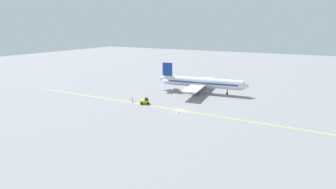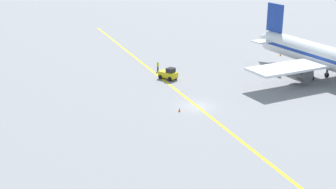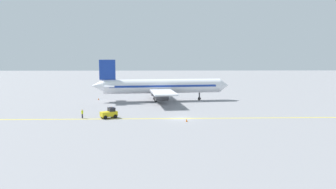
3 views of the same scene
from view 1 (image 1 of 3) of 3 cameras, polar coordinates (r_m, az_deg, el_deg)
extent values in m
plane|color=gray|center=(77.92, 2.79, -3.49)|extent=(400.00, 400.00, 0.00)
cube|color=yellow|center=(77.92, 2.79, -3.48)|extent=(2.20, 119.99, 0.01)
cylinder|color=white|center=(99.52, 7.39, 2.61)|extent=(7.28, 30.21, 3.60)
cone|color=white|center=(96.92, 16.70, 1.80)|extent=(3.69, 2.80, 3.42)
cone|color=white|center=(104.66, -1.39, 3.48)|extent=(3.41, 3.35, 3.06)
cube|color=#193899|center=(99.49, 7.39, 2.70)|extent=(6.95, 27.24, 0.50)
cube|color=white|center=(99.92, 6.82, 2.26)|extent=(28.43, 8.62, 0.36)
cylinder|color=#4C4C51|center=(104.91, 7.51, 2.12)|extent=(2.58, 3.45, 2.20)
cylinder|color=#4C4C51|center=(95.48, 6.02, 0.94)|extent=(2.58, 3.45, 2.20)
cube|color=#193899|center=(103.03, -0.12, 5.56)|extent=(0.85, 4.01, 5.00)
cube|color=white|center=(103.52, 0.14, 3.41)|extent=(9.23, 3.49, 0.24)
cylinder|color=#4C4C51|center=(98.19, 12.77, 0.78)|extent=(0.36, 0.36, 2.00)
cylinder|color=black|center=(98.42, 12.74, 0.21)|extent=(0.38, 0.83, 0.80)
cylinder|color=#4C4C51|center=(102.04, 6.48, 1.55)|extent=(0.36, 0.36, 2.00)
cylinder|color=black|center=(102.26, 6.47, 1.01)|extent=(0.38, 0.83, 0.80)
cylinder|color=#4C4C51|center=(99.03, 5.99, 1.17)|extent=(0.36, 0.36, 2.00)
cylinder|color=black|center=(99.26, 5.98, 0.61)|extent=(0.38, 0.83, 0.80)
cube|color=gold|center=(84.57, -5.09, -1.52)|extent=(2.86, 3.34, 0.90)
cube|color=black|center=(84.34, -4.73, -0.99)|extent=(1.66, 1.61, 0.70)
sphere|color=orange|center=(84.22, -4.73, -0.71)|extent=(0.16, 0.16, 0.16)
cylinder|color=black|center=(85.38, -4.41, -1.66)|extent=(0.58, 0.73, 0.70)
cylinder|color=black|center=(83.94, -4.43, -1.95)|extent=(0.58, 0.73, 0.70)
cylinder|color=black|center=(85.45, -5.72, -1.68)|extent=(0.58, 0.73, 0.70)
cylinder|color=black|center=(84.02, -5.76, -1.96)|extent=(0.58, 0.73, 0.70)
cylinder|color=#23232D|center=(87.46, -7.78, -1.32)|extent=(0.16, 0.16, 0.85)
cylinder|color=#23232D|center=(87.27, -7.77, -1.35)|extent=(0.16, 0.16, 0.85)
cube|color=#CCD819|center=(87.17, -7.79, -0.88)|extent=(0.42, 0.40, 0.60)
cylinder|color=#CCD819|center=(87.40, -7.80, -0.83)|extent=(0.10, 0.10, 0.55)
cylinder|color=#CCD819|center=(86.94, -7.78, -0.92)|extent=(0.10, 0.10, 0.55)
sphere|color=tan|center=(87.06, -7.80, -0.61)|extent=(0.22, 0.22, 0.22)
cone|color=orange|center=(74.85, 2.49, -4.02)|extent=(0.32, 0.32, 0.55)
cone|color=orange|center=(109.31, -0.57, 1.90)|extent=(0.32, 0.32, 0.55)
camera|label=2|loc=(47.95, 57.12, 6.01)|focal=50.00mm
camera|label=3|loc=(38.56, -47.23, -9.15)|focal=35.00mm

